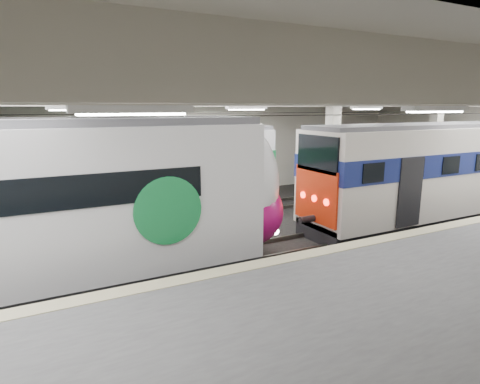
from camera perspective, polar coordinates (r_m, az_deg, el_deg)
station_hall at (r=12.24m, az=9.25°, el=3.69°), size 36.00×24.00×5.75m
modern_emu at (r=11.79m, az=-23.69°, el=-2.14°), size 14.69×3.03×4.70m
older_rer at (r=19.42m, az=25.91°, el=2.73°), size 12.97×2.86×4.30m
far_train at (r=17.55m, az=-15.48°, el=2.23°), size 12.85×2.93×4.13m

